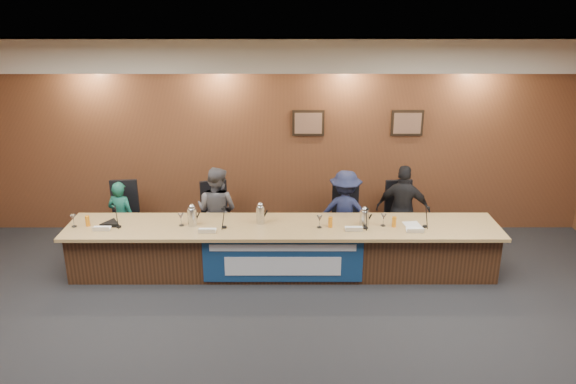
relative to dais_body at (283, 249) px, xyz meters
name	(u,v)px	position (x,y,z in m)	size (l,w,h in m)	color
floor	(281,378)	(0.00, -2.40, -0.35)	(10.00, 10.00, 0.00)	black
ceiling	(280,73)	(0.00, -2.40, 2.85)	(10.00, 8.00, 0.04)	silver
wall_back	(284,138)	(0.00, 1.60, 1.25)	(10.00, 0.04, 3.20)	brown
soffit	(283,55)	(0.00, 1.35, 2.60)	(10.00, 0.50, 0.50)	beige
dais_body	(283,249)	(0.00, 0.00, 0.00)	(6.00, 0.80, 0.70)	#412615
dais_top	(283,227)	(0.00, -0.05, 0.38)	(6.10, 0.95, 0.05)	#A98650
banner	(283,261)	(0.00, -0.41, 0.03)	(2.20, 0.02, 0.65)	navy
banner_text_upper	(283,248)	(0.00, -0.43, 0.23)	(2.00, 0.01, 0.10)	silver
banner_text_lower	(283,266)	(0.00, -0.43, -0.05)	(1.60, 0.01, 0.28)	silver
wall_photo_left	(308,123)	(0.40, 1.57, 1.50)	(0.52, 0.04, 0.42)	black
wall_photo_right	(407,123)	(2.00, 1.57, 1.50)	(0.52, 0.04, 0.42)	black
panelist_a	(122,217)	(-2.49, 0.66, 0.23)	(0.42, 0.28, 1.16)	#155646
panelist_b	(217,210)	(-1.02, 0.66, 0.34)	(0.67, 0.52, 1.38)	#555359
panelist_c	(345,212)	(0.95, 0.66, 0.31)	(0.86, 0.49, 1.33)	#191F3E
panelist_d	(403,210)	(1.84, 0.66, 0.35)	(0.82, 0.34, 1.41)	black
office_chair_a	(124,221)	(-2.49, 0.76, 0.13)	(0.48, 0.48, 0.08)	black
office_chair_b	(218,221)	(-1.02, 0.76, 0.13)	(0.48, 0.48, 0.08)	black
office_chair_c	(344,221)	(0.95, 0.76, 0.13)	(0.48, 0.48, 0.08)	black
office_chair_d	(401,221)	(1.84, 0.76, 0.13)	(0.48, 0.48, 0.08)	black
nameplate_a	(101,229)	(-2.50, -0.27, 0.45)	(0.24, 0.06, 0.09)	white
microphone_a	(119,227)	(-2.30, -0.12, 0.41)	(0.07, 0.07, 0.02)	black
juice_glass_a	(88,221)	(-2.74, -0.07, 0.47)	(0.06, 0.06, 0.15)	orange
water_glass_a	(73,221)	(-2.93, -0.10, 0.49)	(0.08, 0.08, 0.18)	silver
nameplate_b	(207,231)	(-1.03, -0.34, 0.45)	(0.24, 0.06, 0.09)	white
microphone_b	(224,227)	(-0.82, -0.14, 0.41)	(0.07, 0.07, 0.02)	black
juice_glass_b	(195,221)	(-1.24, -0.07, 0.47)	(0.06, 0.06, 0.15)	orange
water_glass_b	(181,220)	(-1.43, -0.06, 0.49)	(0.08, 0.08, 0.18)	silver
nameplate_c	(354,229)	(0.98, -0.28, 0.45)	(0.24, 0.06, 0.09)	white
microphone_c	(366,228)	(1.15, -0.17, 0.41)	(0.07, 0.07, 0.02)	black
juice_glass_c	(330,222)	(0.66, -0.11, 0.47)	(0.06, 0.06, 0.15)	orange
water_glass_c	(319,222)	(0.51, -0.13, 0.49)	(0.08, 0.08, 0.18)	silver
nameplate_d	(416,230)	(1.81, -0.33, 0.45)	(0.24, 0.06, 0.09)	white
microphone_d	(425,226)	(1.99, -0.11, 0.41)	(0.07, 0.07, 0.02)	black
juice_glass_d	(394,222)	(1.56, -0.10, 0.47)	(0.06, 0.06, 0.15)	orange
water_glass_d	(383,220)	(1.41, -0.07, 0.49)	(0.08, 0.08, 0.18)	silver
carafe_left	(192,217)	(-1.27, -0.06, 0.53)	(0.13, 0.13, 0.25)	silver
carafe_mid	(260,215)	(-0.32, 0.02, 0.53)	(0.12, 0.12, 0.26)	silver
carafe_right	(364,218)	(1.14, -0.05, 0.51)	(0.13, 0.13, 0.22)	silver
speakerphone	(111,224)	(-2.43, -0.05, 0.43)	(0.32, 0.32, 0.05)	black
paper_stack	(413,226)	(1.83, -0.07, 0.40)	(0.22, 0.30, 0.01)	white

